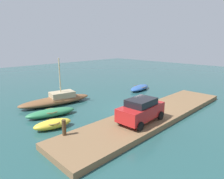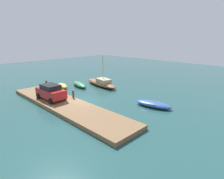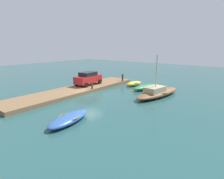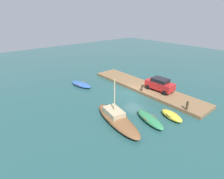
# 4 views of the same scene
# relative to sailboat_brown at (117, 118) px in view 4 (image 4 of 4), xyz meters

# --- Properties ---
(ground_plane) EXTENTS (84.00, 84.00, 0.00)m
(ground_plane) POSITION_rel_sailboat_brown_xyz_m (3.97, -6.76, -0.48)
(ground_plane) COLOR #234C4C
(dock_platform) EXTENTS (18.68, 3.85, 0.41)m
(dock_platform) POSITION_rel_sailboat_brown_xyz_m (3.97, -8.93, -0.28)
(dock_platform) COLOR brown
(dock_platform) RESTS_ON ground_plane
(sailboat_brown) EXTENTS (7.45, 3.12, 4.65)m
(sailboat_brown) POSITION_rel_sailboat_brown_xyz_m (0.00, 0.00, 0.00)
(sailboat_brown) COLOR brown
(sailboat_brown) RESTS_ON ground_plane
(rowboat_green) EXTENTS (4.26, 2.19, 0.65)m
(rowboat_green) POSITION_rel_sailboat_brown_xyz_m (-2.10, -2.69, -0.15)
(rowboat_green) COLOR #2D7A4C
(rowboat_green) RESTS_ON ground_plane
(rowboat_blue) EXTENTS (4.20, 2.17, 0.61)m
(rowboat_blue) POSITION_rel_sailboat_brown_xyz_m (10.79, -2.19, -0.17)
(rowboat_blue) COLOR #2D569E
(rowboat_blue) RESTS_ON ground_plane
(dinghy_yellow) EXTENTS (2.90, 1.65, 0.66)m
(dinghy_yellow) POSITION_rel_sailboat_brown_xyz_m (-3.19, -5.00, -0.14)
(dinghy_yellow) COLOR gold
(dinghy_yellow) RESTS_ON ground_plane
(mooring_post_west) EXTENTS (0.26, 0.26, 1.03)m
(mooring_post_west) POSITION_rel_sailboat_brown_xyz_m (-3.59, -7.25, 0.44)
(mooring_post_west) COLOR #47331E
(mooring_post_west) RESTS_ON dock_platform
(mooring_post_mid_west) EXTENTS (0.23, 0.23, 0.94)m
(mooring_post_mid_west) POSITION_rel_sailboat_brown_xyz_m (3.03, -7.25, 0.40)
(mooring_post_mid_west) COLOR #47331E
(mooring_post_mid_west) RESTS_ON dock_platform
(parked_car) EXTENTS (3.95, 2.14, 1.76)m
(parked_car) POSITION_rel_sailboat_brown_xyz_m (1.63, -9.31, 0.84)
(parked_car) COLOR #B21E1E
(parked_car) RESTS_ON dock_platform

